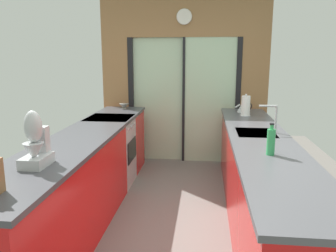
# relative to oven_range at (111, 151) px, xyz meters

# --- Properties ---
(ground_plane) EXTENTS (5.04, 7.60, 0.02)m
(ground_plane) POSITION_rel_oven_range_xyz_m (0.91, -0.65, -0.47)
(ground_plane) COLOR slate
(back_wall_unit) EXTENTS (2.64, 0.12, 2.70)m
(back_wall_unit) POSITION_rel_oven_range_xyz_m (0.91, 1.15, 1.07)
(back_wall_unit) COLOR olive
(back_wall_unit) RESTS_ON ground_plane
(left_counter_run) EXTENTS (0.62, 3.80, 0.92)m
(left_counter_run) POSITION_rel_oven_range_xyz_m (-0.00, -1.12, 0.01)
(left_counter_run) COLOR red
(left_counter_run) RESTS_ON ground_plane
(right_counter_run) EXTENTS (0.62, 3.80, 0.92)m
(right_counter_run) POSITION_rel_oven_range_xyz_m (1.82, -0.95, 0.01)
(right_counter_run) COLOR red
(right_counter_run) RESTS_ON ground_plane
(sink_faucet) EXTENTS (0.19, 0.02, 0.30)m
(sink_faucet) POSITION_rel_oven_range_xyz_m (1.97, -0.70, 0.66)
(sink_faucet) COLOR #B7BABC
(sink_faucet) RESTS_ON right_counter_run
(oven_range) EXTENTS (0.60, 0.60, 0.92)m
(oven_range) POSITION_rel_oven_range_xyz_m (0.00, 0.00, 0.00)
(oven_range) COLOR #B7BABC
(oven_range) RESTS_ON ground_plane
(mixing_bowl) EXTENTS (0.15, 0.15, 0.08)m
(mixing_bowl) POSITION_rel_oven_range_xyz_m (0.02, 0.75, 0.51)
(mixing_bowl) COLOR gray
(mixing_bowl) RESTS_ON left_counter_run
(stand_mixer) EXTENTS (0.17, 0.27, 0.42)m
(stand_mixer) POSITION_rel_oven_range_xyz_m (0.02, -2.01, 0.63)
(stand_mixer) COLOR #B7BABC
(stand_mixer) RESTS_ON left_counter_run
(kettle) EXTENTS (0.25, 0.17, 0.18)m
(kettle) POSITION_rel_oven_range_xyz_m (1.80, 0.63, 0.54)
(kettle) COLOR #B7BABC
(kettle) RESTS_ON right_counter_run
(soap_bottle) EXTENTS (0.07, 0.07, 0.27)m
(soap_bottle) POSITION_rel_oven_range_xyz_m (1.80, -1.53, 0.58)
(soap_bottle) COLOR #339E56
(soap_bottle) RESTS_ON right_counter_run
(paper_towel_roll) EXTENTS (0.14, 0.14, 0.30)m
(paper_towel_roll) POSITION_rel_oven_range_xyz_m (1.80, 0.31, 0.60)
(paper_towel_roll) COLOR #B7BABC
(paper_towel_roll) RESTS_ON right_counter_run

